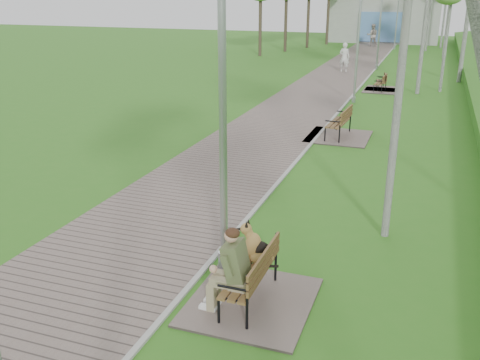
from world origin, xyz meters
name	(u,v)px	position (x,y,z in m)	size (l,w,h in m)	color
walkway	(313,96)	(-1.75, 21.50, 0.02)	(3.50, 67.00, 0.04)	#73645D
kerb	(350,98)	(0.00, 21.50, 0.03)	(0.10, 67.00, 0.05)	#999993
building_north	(384,20)	(-1.50, 50.97, 1.99)	(10.00, 5.20, 4.00)	#9E9E99
bench_main	(245,277)	(1.03, 3.88, 0.47)	(1.90, 2.11, 1.66)	#73645D
bench_second	(338,130)	(0.64, 14.55, 0.23)	(2.03, 2.26, 1.25)	#73645D
bench_third	(380,87)	(1.06, 23.98, 0.18)	(1.62, 1.80, 0.99)	#73645D
bench_far	(381,86)	(1.06, 24.50, 0.17)	(1.54, 1.71, 0.95)	#73645D
lamp_post_near	(223,125)	(0.31, 4.83, 2.65)	(0.22, 0.22, 5.68)	#9EA1A6
lamp_post_second	(357,55)	(0.28, 20.67, 2.08)	(0.17, 0.17, 4.45)	#9EA1A6
lamp_post_third	(379,31)	(0.05, 31.60, 2.32)	(0.19, 0.19, 4.97)	#9EA1A6
lamp_post_far	(397,23)	(0.13, 44.32, 2.12)	(0.18, 0.18, 4.55)	#9EA1A6
pedestrian_near	(344,57)	(-1.66, 29.67, 0.88)	(0.64, 0.42, 1.76)	silver
pedestrian_far	(372,35)	(-1.89, 45.71, 0.96)	(0.93, 0.73, 1.92)	gray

